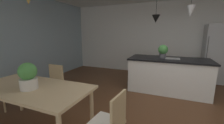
{
  "coord_description": "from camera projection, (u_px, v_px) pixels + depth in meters",
  "views": [
    {
      "loc": [
        -0.11,
        -2.56,
        1.54
      ],
      "look_at": [
        -1.26,
        0.25,
        0.94
      ],
      "focal_mm": 22.98,
      "sensor_mm": 36.0,
      "label": 1
    }
  ],
  "objects": [
    {
      "name": "ground_plane",
      "position": [
        171.0,
        122.0,
        2.59
      ],
      "size": [
        10.0,
        8.4,
        0.04
      ],
      "primitive_type": "cube",
      "color": "brown"
    },
    {
      "name": "wall_back_kitchen",
      "position": [
        175.0,
        39.0,
        5.28
      ],
      "size": [
        10.0,
        0.12,
        2.7
      ],
      "primitive_type": "cube",
      "color": "white",
      "rests_on": "ground_plane"
    },
    {
      "name": "window_wall_left_glazing",
      "position": [
        12.0,
        41.0,
        3.84
      ],
      "size": [
        0.06,
        8.4,
        2.7
      ],
      "primitive_type": "cube",
      "color": "#9EB7C6",
      "rests_on": "ground_plane"
    },
    {
      "name": "dining_table",
      "position": [
        32.0,
        91.0,
        2.19
      ],
      "size": [
        1.82,
        0.86,
        0.76
      ],
      "color": "#D1B284",
      "rests_on": "ground_plane"
    },
    {
      "name": "chair_far_left",
      "position": [
        52.0,
        84.0,
        3.11
      ],
      "size": [
        0.4,
        0.4,
        0.87
      ],
      "color": "tan",
      "rests_on": "ground_plane"
    },
    {
      "name": "chair_kitchen_end",
      "position": [
        109.0,
        123.0,
        1.75
      ],
      "size": [
        0.43,
        0.43,
        0.87
      ],
      "color": "tan",
      "rests_on": "ground_plane"
    },
    {
      "name": "kitchen_island",
      "position": [
        168.0,
        74.0,
        3.86
      ],
      "size": [
        2.03,
        0.94,
        0.91
      ],
      "color": "white",
      "rests_on": "ground_plane"
    },
    {
      "name": "refrigerator",
      "position": [
        217.0,
        54.0,
        4.53
      ],
      "size": [
        0.76,
        0.67,
        1.83
      ],
      "color": "#B2B5B7",
      "rests_on": "ground_plane"
    },
    {
      "name": "pendant_over_island_main",
      "position": [
        156.0,
        19.0,
        3.73
      ],
      "size": [
        0.21,
        0.21,
        0.87
      ],
      "color": "black"
    },
    {
      "name": "pendant_over_island_aux",
      "position": [
        191.0,
        11.0,
        3.41
      ],
      "size": [
        0.19,
        0.19,
        0.78
      ],
      "color": "black"
    },
    {
      "name": "potted_plant_on_island",
      "position": [
        163.0,
        51.0,
        3.8
      ],
      "size": [
        0.25,
        0.25,
        0.36
      ],
      "color": "#4C4C51",
      "rests_on": "kitchen_island"
    },
    {
      "name": "potted_plant_on_table",
      "position": [
        28.0,
        76.0,
        2.04
      ],
      "size": [
        0.25,
        0.25,
        0.39
      ],
      "color": "beige",
      "rests_on": "dining_table"
    }
  ]
}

